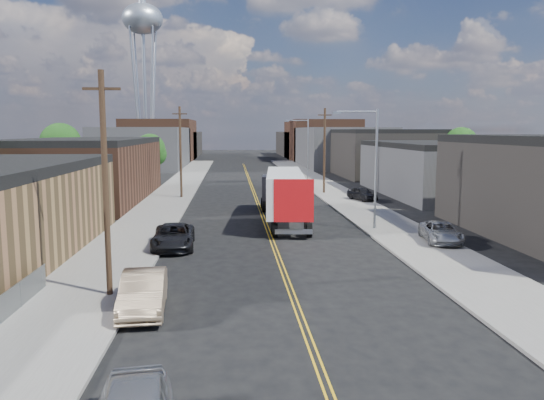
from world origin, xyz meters
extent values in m
plane|color=black|center=(0.00, 60.00, 0.00)|extent=(260.00, 260.00, 0.00)
cube|color=gold|center=(0.00, 45.00, 0.01)|extent=(0.32, 120.00, 0.01)
cube|color=slate|center=(-9.50, 45.00, 0.07)|extent=(5.00, 140.00, 0.15)
cube|color=slate|center=(9.50, 45.00, 0.07)|extent=(5.00, 140.00, 0.15)
cube|color=#45291B|center=(-18.00, 44.00, 3.00)|extent=(12.00, 26.00, 6.00)
cube|color=black|center=(-18.00, 44.00, 6.30)|extent=(12.00, 26.00, 0.60)
cube|color=navy|center=(15.20, 20.00, 3.60)|extent=(0.30, 20.00, 0.80)
cube|color=#343436|center=(22.00, 46.00, 2.75)|extent=(14.00, 24.00, 5.50)
cube|color=black|center=(22.00, 46.00, 5.80)|extent=(14.00, 24.00, 0.60)
cube|color=black|center=(22.00, 72.00, 3.50)|extent=(14.00, 22.00, 7.00)
cube|color=black|center=(22.00, 72.00, 7.30)|extent=(14.00, 22.00, 0.60)
cube|color=#343436|center=(-20.00, 95.00, 4.00)|extent=(16.00, 30.00, 8.00)
cube|color=#343436|center=(20.00, 95.00, 4.00)|extent=(16.00, 30.00, 8.00)
cube|color=#45291B|center=(-20.00, 120.00, 5.00)|extent=(16.00, 26.00, 10.00)
cube|color=#45291B|center=(20.00, 120.00, 5.00)|extent=(16.00, 26.00, 10.00)
cube|color=black|center=(-20.00, 140.00, 3.50)|extent=(16.00, 40.00, 7.00)
cube|color=black|center=(20.00, 140.00, 3.50)|extent=(16.00, 40.00, 7.00)
cylinder|color=gray|center=(-22.00, 110.00, 15.00)|extent=(0.80, 0.80, 30.00)
cylinder|color=gray|center=(-23.76, 108.24, 15.00)|extent=(1.94, 1.94, 29.98)
cylinder|color=gray|center=(-20.24, 108.24, 15.00)|extent=(1.94, 1.94, 29.98)
cylinder|color=gray|center=(-23.76, 111.76, 15.00)|extent=(1.94, 1.94, 29.98)
cylinder|color=gray|center=(-20.24, 111.76, 15.00)|extent=(1.94, 1.94, 29.98)
ellipsoid|color=#9EA8B2|center=(-22.00, 110.00, 32.00)|extent=(9.00, 9.00, 6.75)
cylinder|color=#9EA8B2|center=(-22.00, 110.00, 35.60)|extent=(1.60, 1.60, 1.20)
cylinder|color=gray|center=(8.00, 25.00, 4.50)|extent=(0.18, 0.18, 9.00)
cylinder|color=gray|center=(6.50, 25.00, 8.80)|extent=(3.00, 0.12, 0.12)
cube|color=gray|center=(5.00, 25.00, 8.70)|extent=(0.60, 0.25, 0.18)
cylinder|color=gray|center=(8.00, 60.00, 4.50)|extent=(0.18, 0.18, 9.00)
cylinder|color=gray|center=(6.50, 60.00, 8.80)|extent=(3.00, 0.12, 0.12)
cube|color=gray|center=(5.00, 60.00, 8.70)|extent=(0.60, 0.25, 0.18)
cylinder|color=black|center=(-8.20, 10.00, 5.00)|extent=(0.26, 0.26, 10.00)
cube|color=black|center=(-8.20, 10.00, 9.20)|extent=(1.60, 0.12, 0.12)
cylinder|color=black|center=(-8.20, 45.00, 5.00)|extent=(0.26, 0.26, 10.00)
cube|color=black|center=(-8.20, 45.00, 9.20)|extent=(1.60, 0.12, 0.12)
cylinder|color=black|center=(8.20, 48.00, 5.00)|extent=(0.26, 0.26, 10.00)
cube|color=black|center=(8.20, 48.00, 9.20)|extent=(1.60, 0.12, 0.12)
cylinder|color=black|center=(-24.00, 55.00, 2.25)|extent=(0.36, 0.36, 4.50)
sphere|color=black|center=(-24.00, 55.00, 5.85)|extent=(5.04, 5.04, 5.04)
sphere|color=black|center=(-23.40, 55.30, 4.95)|extent=(3.96, 3.96, 3.96)
sphere|color=black|center=(-24.50, 54.60, 5.22)|extent=(3.60, 3.60, 3.60)
cylinder|color=black|center=(-14.00, 62.00, 1.88)|extent=(0.36, 0.36, 3.75)
sphere|color=black|center=(-14.00, 62.00, 4.88)|extent=(4.20, 4.20, 4.20)
sphere|color=black|center=(-13.40, 62.30, 4.12)|extent=(3.30, 3.30, 3.30)
sphere|color=black|center=(-14.50, 61.60, 4.35)|extent=(3.00, 3.00, 3.00)
cylinder|color=black|center=(30.00, 60.00, 2.12)|extent=(0.36, 0.36, 4.25)
sphere|color=black|center=(30.00, 60.00, 5.53)|extent=(4.76, 4.76, 4.76)
sphere|color=black|center=(30.60, 60.30, 4.68)|extent=(3.74, 3.74, 3.74)
sphere|color=black|center=(29.50, 59.60, 4.93)|extent=(3.40, 3.40, 3.40)
cube|color=silver|center=(1.50, 28.09, 2.70)|extent=(3.74, 12.67, 2.91)
cube|color=#AB0D10|center=(1.50, 21.85, 2.70)|extent=(2.73, 0.35, 2.93)
cube|color=gray|center=(1.50, 21.85, 0.57)|extent=(2.61, 0.81, 0.25)
cube|color=black|center=(1.50, 35.79, 1.61)|extent=(2.87, 3.54, 3.23)
cylinder|color=black|center=(1.50, 23.25, 0.52)|extent=(2.78, 1.26, 1.04)
cylinder|color=black|center=(1.50, 35.79, 0.52)|extent=(2.68, 1.25, 1.04)
imported|color=#947D61|center=(-6.38, 8.00, 0.82)|extent=(2.11, 5.09, 1.64)
imported|color=black|center=(-6.40, 19.82, 0.77)|extent=(2.80, 5.63, 1.53)
imported|color=#96989A|center=(11.00, 19.73, 0.81)|extent=(2.87, 5.02, 1.32)
imported|color=black|center=(11.00, 40.82, 0.84)|extent=(2.87, 4.35, 1.38)
imported|color=black|center=(4.50, 50.55, 0.79)|extent=(3.12, 5.88, 1.57)
camera|label=1|loc=(-2.72, -13.51, 7.44)|focal=35.00mm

